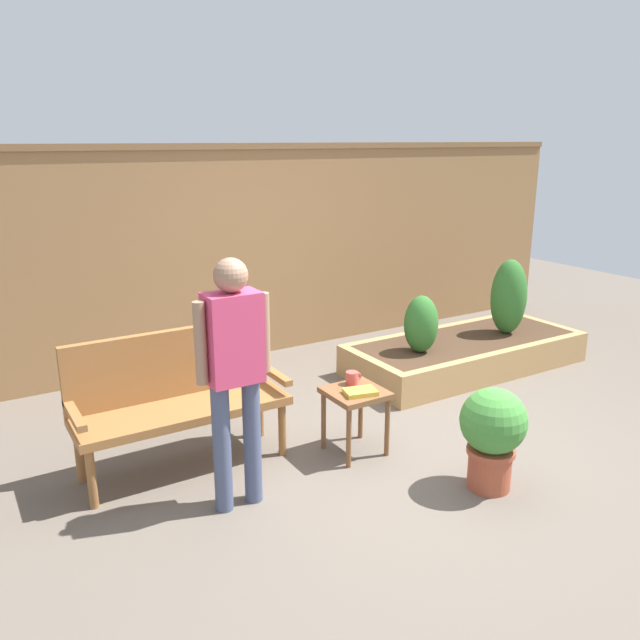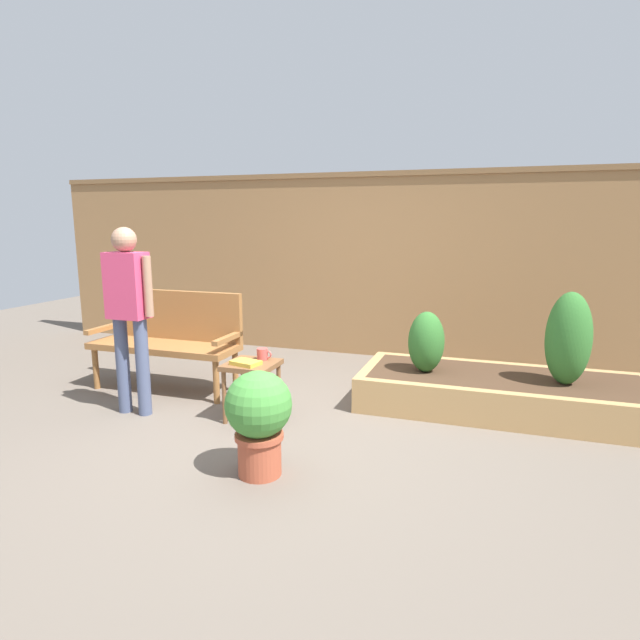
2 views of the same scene
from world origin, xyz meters
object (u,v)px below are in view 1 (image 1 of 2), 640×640
(side_table, at_px, (355,401))
(book_on_table, at_px, (360,392))
(potted_boxwood, at_px, (493,431))
(shrub_far_corner, at_px, (509,297))
(shrub_near_bench, at_px, (421,324))
(cup_on_table, at_px, (352,378))
(garden_bench, at_px, (177,390))
(person_by_bench, at_px, (234,363))

(side_table, bearing_deg, book_on_table, -99.02)
(potted_boxwood, relative_size, shrub_far_corner, 0.90)
(shrub_far_corner, bearing_deg, shrub_near_bench, -180.00)
(cup_on_table, bearing_deg, garden_bench, 161.28)
(shrub_far_corner, relative_size, person_by_bench, 0.49)
(side_table, xyz_separation_m, cup_on_table, (0.05, 0.11, 0.13))
(side_table, relative_size, cup_on_table, 3.74)
(cup_on_table, bearing_deg, potted_boxwood, -66.53)
(garden_bench, xyz_separation_m, shrub_near_bench, (2.42, 0.31, 0.02))
(shrub_far_corner, bearing_deg, potted_boxwood, -139.10)
(person_by_bench, bearing_deg, book_on_table, 6.93)
(book_on_table, bearing_deg, shrub_near_bench, 48.19)
(potted_boxwood, xyz_separation_m, shrub_far_corner, (1.94, 1.68, 0.28))
(garden_bench, bearing_deg, person_by_bench, -80.10)
(garden_bench, relative_size, cup_on_table, 11.23)
(cup_on_table, distance_m, shrub_near_bench, 1.43)
(garden_bench, relative_size, potted_boxwood, 2.10)
(book_on_table, xyz_separation_m, shrub_far_corner, (2.42, 0.90, 0.18))
(garden_bench, bearing_deg, cup_on_table, -18.72)
(book_on_table, bearing_deg, garden_bench, 165.85)
(potted_boxwood, bearing_deg, person_by_bench, 155.75)
(book_on_table, relative_size, shrub_near_bench, 0.41)
(garden_bench, relative_size, shrub_near_bench, 2.69)
(cup_on_table, bearing_deg, book_on_table, -107.63)
(garden_bench, distance_m, shrub_near_bench, 2.44)
(potted_boxwood, distance_m, shrub_near_bench, 1.88)
(cup_on_table, xyz_separation_m, shrub_near_bench, (1.24, 0.71, 0.04))
(person_by_bench, bearing_deg, shrub_far_corner, 16.56)
(shrub_far_corner, height_order, person_by_bench, person_by_bench)
(side_table, xyz_separation_m, person_by_bench, (-1.01, -0.20, 0.54))
(garden_bench, height_order, book_on_table, garden_bench)
(cup_on_table, height_order, book_on_table, cup_on_table)
(side_table, relative_size, shrub_near_bench, 0.90)
(cup_on_table, distance_m, book_on_table, 0.20)
(side_table, distance_m, potted_boxwood, 0.98)
(cup_on_table, bearing_deg, shrub_near_bench, 29.67)
(book_on_table, bearing_deg, potted_boxwood, -44.77)
(shrub_near_bench, bearing_deg, side_table, -147.52)
(potted_boxwood, relative_size, person_by_bench, 0.44)
(side_table, distance_m, cup_on_table, 0.18)
(side_table, height_order, shrub_near_bench, shrub_near_bench)
(potted_boxwood, bearing_deg, book_on_table, 121.61)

